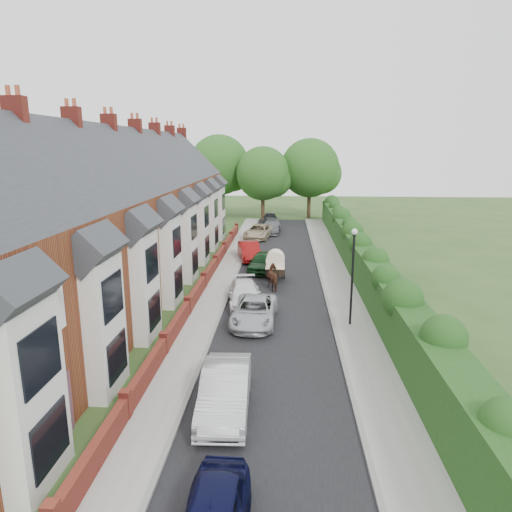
{
  "coord_description": "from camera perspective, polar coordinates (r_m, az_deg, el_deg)",
  "views": [
    {
      "loc": [
        -0.02,
        -18.55,
        9.06
      ],
      "look_at": [
        -1.92,
        10.25,
        2.2
      ],
      "focal_mm": 32.0,
      "sensor_mm": 36.0,
      "label": 1
    }
  ],
  "objects": [
    {
      "name": "terrace_row",
      "position": [
        30.87,
        -16.89,
        4.25
      ],
      "size": [
        9.05,
        40.5,
        11.5
      ],
      "color": "brown",
      "rests_on": "ground"
    },
    {
      "name": "car_red",
      "position": [
        37.8,
        -0.84,
        0.65
      ],
      "size": [
        2.44,
        4.68,
        1.47
      ],
      "primitive_type": "imported",
      "rotation": [
        0.0,
        0.0,
        0.21
      ],
      "color": "maroon",
      "rests_on": "ground"
    },
    {
      "name": "pavement_hedge_side",
      "position": [
        31.11,
        10.31,
        -3.67
      ],
      "size": [
        2.2,
        58.0,
        0.12
      ],
      "primitive_type": "cube",
      "color": "gray",
      "rests_on": "ground"
    },
    {
      "name": "tree_far_back",
      "position": [
        62.27,
        -4.22,
        11.09
      ],
      "size": [
        8.4,
        8.0,
        10.82
      ],
      "color": "#332316",
      "rests_on": "ground"
    },
    {
      "name": "lamppost",
      "position": [
        23.53,
        12.01,
        -1.11
      ],
      "size": [
        0.32,
        0.32,
        5.16
      ],
      "color": "black",
      "rests_on": "ground"
    },
    {
      "name": "road",
      "position": [
        30.91,
        2.72,
        -3.67
      ],
      "size": [
        6.0,
        58.0,
        0.02
      ],
      "primitive_type": "cube",
      "color": "black",
      "rests_on": "ground"
    },
    {
      "name": "pavement_house_side",
      "position": [
        31.2,
        -4.37,
        -3.44
      ],
      "size": [
        1.7,
        58.0,
        0.12
      ],
      "primitive_type": "cube",
      "color": "gray",
      "rests_on": "ground"
    },
    {
      "name": "kerb_hedge_side",
      "position": [
        31.0,
        8.38,
        -3.65
      ],
      "size": [
        0.18,
        58.0,
        0.13
      ],
      "primitive_type": "cube",
      "color": "gray",
      "rests_on": "ground"
    },
    {
      "name": "car_green",
      "position": [
        34.2,
        0.83,
        -0.74
      ],
      "size": [
        2.42,
        4.49,
        1.45
      ],
      "primitive_type": "imported",
      "rotation": [
        0.0,
        0.0,
        -0.17
      ],
      "color": "black",
      "rests_on": "ground"
    },
    {
      "name": "tree_far_left",
      "position": [
        58.79,
        1.22,
        10.1
      ],
      "size": [
        7.14,
        6.8,
        9.29
      ],
      "color": "#332316",
      "rests_on": "ground"
    },
    {
      "name": "car_black",
      "position": [
        55.38,
        1.78,
        4.71
      ],
      "size": [
        1.83,
        4.3,
        1.45
      ],
      "primitive_type": "imported",
      "rotation": [
        0.0,
        0.0,
        0.03
      ],
      "color": "black",
      "rests_on": "ground"
    },
    {
      "name": "car_white",
      "position": [
        27.01,
        -1.45,
        -4.77
      ],
      "size": [
        2.48,
        4.74,
        1.31
      ],
      "primitive_type": "imported",
      "rotation": [
        0.0,
        0.0,
        0.15
      ],
      "color": "white",
      "rests_on": "ground"
    },
    {
      "name": "hedge",
      "position": [
        30.96,
        13.74,
        -0.96
      ],
      "size": [
        2.1,
        58.0,
        2.85
      ],
      "color": "#123B14",
      "rests_on": "ground"
    },
    {
      "name": "garden_wall_row",
      "position": [
        30.29,
        -6.53,
        -3.21
      ],
      "size": [
        0.35,
        40.35,
        1.1
      ],
      "color": "maroon",
      "rests_on": "ground"
    },
    {
      "name": "car_silver_a",
      "position": [
        16.7,
        -3.88,
        -16.4
      ],
      "size": [
        1.85,
        4.8,
        1.56
      ],
      "primitive_type": "imported",
      "rotation": [
        0.0,
        0.0,
        0.04
      ],
      "color": "silver",
      "rests_on": "ground"
    },
    {
      "name": "kerb_house_side",
      "position": [
        31.1,
        -2.91,
        -3.46
      ],
      "size": [
        0.18,
        58.0,
        0.13
      ],
      "primitive_type": "cube",
      "color": "gray",
      "rests_on": "ground"
    },
    {
      "name": "horse",
      "position": [
        29.86,
        2.33,
        -2.71
      ],
      "size": [
        1.46,
        2.06,
        1.59
      ],
      "primitive_type": "imported",
      "rotation": [
        0.0,
        0.0,
        3.5
      ],
      "color": "#47281A",
      "rests_on": "ground"
    },
    {
      "name": "car_grey",
      "position": [
        49.65,
        1.9,
        3.67
      ],
      "size": [
        2.25,
        4.94,
        1.4
      ],
      "primitive_type": "imported",
      "rotation": [
        0.0,
        0.0,
        -0.06
      ],
      "color": "slate",
      "rests_on": "ground"
    },
    {
      "name": "car_beige",
      "position": [
        46.79,
        0.34,
        3.08
      ],
      "size": [
        3.2,
        5.4,
        1.41
      ],
      "primitive_type": "imported",
      "rotation": [
        0.0,
        0.0,
        -0.18
      ],
      "color": "tan",
      "rests_on": "ground"
    },
    {
      "name": "horse_cart",
      "position": [
        31.71,
        2.43,
        -0.93
      ],
      "size": [
        1.36,
        3.0,
        2.16
      ],
      "color": "black",
      "rests_on": "ground"
    },
    {
      "name": "tree_far_right",
      "position": [
        60.79,
        7.11,
        10.68
      ],
      "size": [
        7.98,
        7.6,
        10.31
      ],
      "color": "#332316",
      "rests_on": "ground"
    },
    {
      "name": "ground",
      "position": [
        20.65,
        3.53,
        -12.69
      ],
      "size": [
        140.0,
        140.0,
        0.0
      ],
      "primitive_type": "plane",
      "color": "#2D4C1E",
      "rests_on": "ground"
    },
    {
      "name": "car_silver_b",
      "position": [
        24.23,
        -0.2,
        -6.9
      ],
      "size": [
        2.4,
        4.88,
        1.33
      ],
      "primitive_type": "imported",
      "rotation": [
        0.0,
        0.0,
        -0.04
      ],
      "color": "#B5B8BD",
      "rests_on": "ground"
    }
  ]
}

